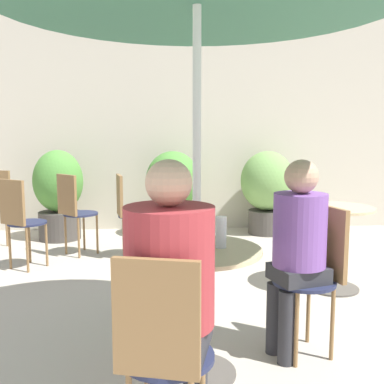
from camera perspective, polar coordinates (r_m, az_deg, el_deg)
name	(u,v)px	position (r m, az deg, el deg)	size (l,w,h in m)	color
storefront_wall	(170,119)	(6.16, -2.75, 9.22)	(10.00, 0.06, 3.00)	beige
cafe_table_near	(197,284)	(2.45, 0.59, -11.67)	(0.69, 0.69, 0.70)	#514C47
cafe_table_far	(335,233)	(3.95, 17.65, -4.93)	(0.63, 0.63, 0.70)	#514C47
bistro_chair_0	(162,345)	(1.75, -3.83, -18.86)	(0.38, 0.40, 0.88)	#232847
bistro_chair_1	(317,266)	(2.78, 15.58, -9.04)	(0.40, 0.38, 0.88)	#232847
bistro_chair_2	(20,216)	(4.58, -21.04, -2.80)	(0.41, 0.42, 0.88)	#232847
bistro_chair_4	(128,208)	(4.76, -8.18, -2.02)	(0.39, 0.38, 0.88)	#232847
bistro_chair_5	(74,207)	(4.95, -14.79, -1.83)	(0.42, 0.42, 0.88)	#232847
seated_person_0	(170,285)	(1.81, -2.76, -11.67)	(0.37, 0.40, 1.21)	#2D2D33
seated_person_1	(297,240)	(2.66, 13.24, -5.93)	(0.35, 0.33, 1.16)	#2D2D33
beer_glass_0	(172,232)	(2.37, -2.59, -5.05)	(0.06, 0.06, 0.18)	silver
beer_glass_1	(221,232)	(2.40, 3.71, -5.11)	(0.06, 0.06, 0.17)	silver
potted_plant_0	(59,192)	(5.77, -16.59, 0.01)	(0.61, 0.61, 1.11)	#47423D
potted_plant_1	(173,185)	(5.70, -2.45, 0.85)	(0.68, 0.68, 1.09)	#93664C
potted_plant_2	(267,187)	(5.93, 9.52, 0.58)	(0.69, 0.69, 1.08)	#47423D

